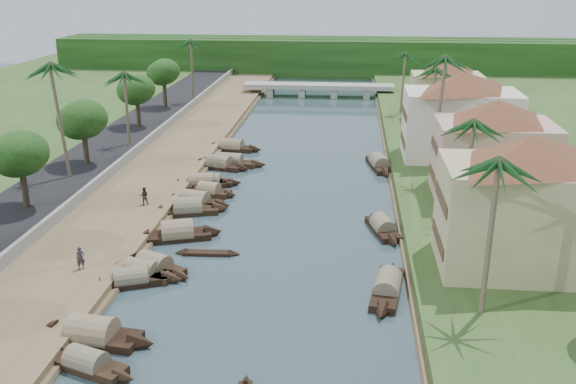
# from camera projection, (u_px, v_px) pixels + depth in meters

# --- Properties ---
(ground) EXTENTS (220.00, 220.00, 0.00)m
(ground) POSITION_uv_depth(u_px,v_px,m) (272.00, 259.00, 52.68)
(ground) COLOR #31444A
(ground) RESTS_ON ground
(left_bank) EXTENTS (10.00, 180.00, 0.80)m
(left_bank) POSITION_uv_depth(u_px,v_px,m) (154.00, 175.00, 72.83)
(left_bank) COLOR brown
(left_bank) RESTS_ON ground
(right_bank) EXTENTS (16.00, 180.00, 1.20)m
(right_bank) POSITION_uv_depth(u_px,v_px,m) (468.00, 183.00, 69.55)
(right_bank) COLOR #2E4A1D
(right_bank) RESTS_ON ground
(road) EXTENTS (8.00, 180.00, 1.40)m
(road) POSITION_uv_depth(u_px,v_px,m) (81.00, 171.00, 73.51)
(road) COLOR black
(road) RESTS_ON ground
(retaining_wall) EXTENTS (0.40, 180.00, 1.10)m
(retaining_wall) POSITION_uv_depth(u_px,v_px,m) (117.00, 166.00, 72.90)
(retaining_wall) COLOR gray
(retaining_wall) RESTS_ON left_bank
(treeline) EXTENTS (120.00, 14.00, 8.00)m
(treeline) POSITION_uv_depth(u_px,v_px,m) (325.00, 56.00, 145.43)
(treeline) COLOR black
(treeline) RESTS_ON ground
(bridge) EXTENTS (28.00, 4.00, 2.40)m
(bridge) POSITION_uv_depth(u_px,v_px,m) (318.00, 88.00, 119.84)
(bridge) COLOR #97968D
(bridge) RESTS_ON ground
(building_near) EXTENTS (14.85, 14.85, 10.20)m
(building_near) POSITION_uv_depth(u_px,v_px,m) (525.00, 202.00, 46.96)
(building_near) COLOR #C5BE84
(building_near) RESTS_ON right_bank
(building_mid) EXTENTS (14.11, 14.11, 9.70)m
(building_mid) POSITION_uv_depth(u_px,v_px,m) (494.00, 148.00, 62.00)
(building_mid) COLOR #C9A68E
(building_mid) RESTS_ON right_bank
(building_far) EXTENTS (15.59, 15.59, 10.20)m
(building_far) POSITION_uv_depth(u_px,v_px,m) (461.00, 115.00, 75.18)
(building_far) COLOR beige
(building_far) RESTS_ON right_bank
(building_distant) EXTENTS (12.62, 12.62, 9.20)m
(building_distant) POSITION_uv_depth(u_px,v_px,m) (446.00, 90.00, 94.07)
(building_distant) COLOR #C5BE84
(building_distant) RESTS_ON right_bank
(sampan_0) EXTENTS (7.22, 3.81, 1.93)m
(sampan_0) POSITION_uv_depth(u_px,v_px,m) (87.00, 364.00, 37.93)
(sampan_0) COLOR black
(sampan_0) RESTS_ON ground
(sampan_1) EXTENTS (8.93, 3.12, 2.55)m
(sampan_1) POSITION_uv_depth(u_px,v_px,m) (92.00, 335.00, 40.89)
(sampan_1) COLOR black
(sampan_1) RESTS_ON ground
(sampan_2) EXTENTS (7.53, 3.33, 1.99)m
(sampan_2) POSITION_uv_depth(u_px,v_px,m) (141.00, 272.00, 49.49)
(sampan_2) COLOR black
(sampan_2) RESTS_ON ground
(sampan_3) EXTENTS (7.44, 4.17, 2.02)m
(sampan_3) POSITION_uv_depth(u_px,v_px,m) (131.00, 280.00, 48.16)
(sampan_3) COLOR black
(sampan_3) RESTS_ON ground
(sampan_4) EXTENTS (7.39, 4.93, 2.14)m
(sampan_4) POSITION_uv_depth(u_px,v_px,m) (154.00, 266.00, 50.46)
(sampan_4) COLOR black
(sampan_4) RESTS_ON ground
(sampan_5) EXTENTS (8.36, 4.48, 2.56)m
(sampan_5) POSITION_uv_depth(u_px,v_px,m) (177.00, 234.00, 56.52)
(sampan_5) COLOR black
(sampan_5) RESTS_ON ground
(sampan_6) EXTENTS (8.37, 3.94, 2.41)m
(sampan_6) POSITION_uv_depth(u_px,v_px,m) (188.00, 209.00, 62.38)
(sampan_6) COLOR black
(sampan_6) RESTS_ON ground
(sampan_7) EXTENTS (8.17, 3.54, 2.14)m
(sampan_7) POSITION_uv_depth(u_px,v_px,m) (195.00, 201.00, 64.74)
(sampan_7) COLOR black
(sampan_7) RESTS_ON ground
(sampan_8) EXTENTS (6.56, 3.01, 2.01)m
(sampan_8) POSITION_uv_depth(u_px,v_px,m) (209.00, 191.00, 67.53)
(sampan_8) COLOR black
(sampan_8) RESTS_ON ground
(sampan_9) EXTENTS (7.58, 2.21, 1.93)m
(sampan_9) POSITION_uv_depth(u_px,v_px,m) (209.00, 182.00, 70.51)
(sampan_9) COLOR black
(sampan_9) RESTS_ON ground
(sampan_10) EXTENTS (8.04, 3.15, 2.18)m
(sampan_10) POSITION_uv_depth(u_px,v_px,m) (201.00, 183.00, 70.24)
(sampan_10) COLOR black
(sampan_10) RESTS_ON ground
(sampan_11) EXTENTS (8.41, 3.98, 2.35)m
(sampan_11) POSITION_uv_depth(u_px,v_px,m) (219.00, 165.00, 76.69)
(sampan_11) COLOR black
(sampan_11) RESTS_ON ground
(sampan_12) EXTENTS (9.73, 2.75, 2.27)m
(sampan_12) POSITION_uv_depth(u_px,v_px,m) (229.00, 162.00, 77.83)
(sampan_12) COLOR black
(sampan_12) RESTS_ON ground
(sampan_13) EXTENTS (8.50, 3.02, 2.27)m
(sampan_13) POSITION_uv_depth(u_px,v_px,m) (232.00, 147.00, 84.35)
(sampan_13) COLOR black
(sampan_13) RESTS_ON ground
(sampan_14) EXTENTS (3.12, 9.36, 2.23)m
(sampan_14) POSITION_uv_depth(u_px,v_px,m) (387.00, 288.00, 47.01)
(sampan_14) COLOR black
(sampan_14) RESTS_ON ground
(sampan_15) EXTENTS (3.61, 7.96, 2.11)m
(sampan_15) POSITION_uv_depth(u_px,v_px,m) (383.00, 228.00, 57.98)
(sampan_15) COLOR black
(sampan_15) RESTS_ON ground
(sampan_16) EXTENTS (3.53, 9.63, 2.29)m
(sampan_16) POSITION_uv_depth(u_px,v_px,m) (379.00, 164.00, 77.07)
(sampan_16) COLOR black
(sampan_16) RESTS_ON ground
(canoe_1) EXTENTS (5.61, 1.13, 0.90)m
(canoe_1) POSITION_uv_depth(u_px,v_px,m) (207.00, 253.00, 53.44)
(canoe_1) COLOR black
(canoe_1) RESTS_ON ground
(canoe_2) EXTENTS (5.01, 2.36, 0.73)m
(canoe_2) POSITION_uv_depth(u_px,v_px,m) (196.00, 188.00, 69.48)
(canoe_2) COLOR black
(canoe_2) RESTS_ON ground
(palm_0) EXTENTS (3.20, 3.20, 11.87)m
(palm_0) POSITION_uv_depth(u_px,v_px,m) (498.00, 166.00, 38.75)
(palm_0) COLOR #71624B
(palm_0) RESTS_ON ground
(palm_1) EXTENTS (3.20, 3.20, 10.72)m
(palm_1) POSITION_uv_depth(u_px,v_px,m) (469.00, 125.00, 53.89)
(palm_1) COLOR #71624B
(palm_1) RESTS_ON ground
(palm_2) EXTENTS (3.20, 3.20, 14.42)m
(palm_2) POSITION_uv_depth(u_px,v_px,m) (440.00, 61.00, 65.07)
(palm_2) COLOR #71624B
(palm_2) RESTS_ON ground
(palm_3) EXTENTS (3.20, 3.20, 10.77)m
(palm_3) POSITION_uv_depth(u_px,v_px,m) (429.00, 71.00, 82.57)
(palm_3) COLOR #71624B
(palm_3) RESTS_ON ground
(palm_5) EXTENTS (3.20, 3.20, 13.49)m
(palm_5) POSITION_uv_depth(u_px,v_px,m) (56.00, 68.00, 65.33)
(palm_5) COLOR #71624B
(palm_5) RESTS_ON ground
(palm_6) EXTENTS (3.20, 3.20, 10.48)m
(palm_6) POSITION_uv_depth(u_px,v_px,m) (124.00, 76.00, 79.29)
(palm_6) COLOR #71624B
(palm_6) RESTS_ON ground
(palm_7) EXTENTS (3.20, 3.20, 10.77)m
(palm_7) POSITION_uv_depth(u_px,v_px,m) (404.00, 55.00, 98.09)
(palm_7) COLOR #71624B
(palm_7) RESTS_ON ground
(palm_8) EXTENTS (3.20, 3.20, 11.58)m
(palm_8) POSITION_uv_depth(u_px,v_px,m) (191.00, 42.00, 105.85)
(palm_8) COLOR #71624B
(palm_8) RESTS_ON ground
(tree_2) EXTENTS (4.94, 4.94, 7.15)m
(tree_2) POSITION_uv_depth(u_px,v_px,m) (20.00, 155.00, 58.70)
(tree_2) COLOR #413625
(tree_2) RESTS_ON ground
(tree_3) EXTENTS (5.16, 5.16, 7.23)m
(tree_3) POSITION_uv_depth(u_px,v_px,m) (83.00, 120.00, 72.30)
(tree_3) COLOR #413625
(tree_3) RESTS_ON ground
(tree_4) EXTENTS (4.80, 4.80, 7.10)m
(tree_4) POSITION_uv_depth(u_px,v_px,m) (137.00, 91.00, 90.19)
(tree_4) COLOR #413625
(tree_4) RESTS_ON ground
(tree_5) EXTENTS (4.75, 4.75, 7.55)m
(tree_5) POSITION_uv_depth(u_px,v_px,m) (164.00, 73.00, 102.89)
(tree_5) COLOR #413625
(tree_5) RESTS_ON ground
(tree_6) EXTENTS (4.29, 4.29, 7.25)m
(tree_6) POSITION_uv_depth(u_px,v_px,m) (501.00, 111.00, 76.59)
(tree_6) COLOR #413625
(tree_6) RESTS_ON ground
(person_near) EXTENTS (0.78, 0.72, 1.79)m
(person_near) POSITION_uv_depth(u_px,v_px,m) (81.00, 258.00, 48.81)
(person_near) COLOR #2A2931
(person_near) RESTS_ON left_bank
(person_far) EXTENTS (1.00, 0.86, 1.77)m
(person_far) POSITION_uv_depth(u_px,v_px,m) (144.00, 196.00, 62.35)
(person_far) COLOR #2E2920
(person_far) RESTS_ON left_bank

